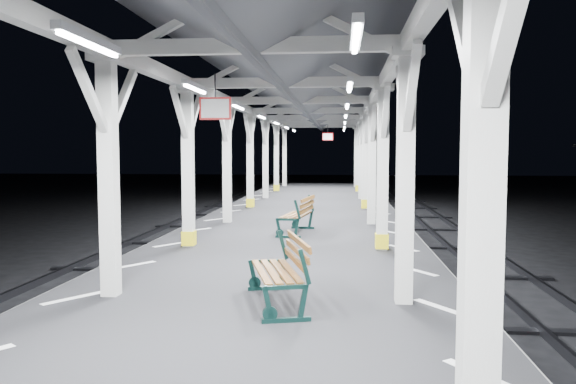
# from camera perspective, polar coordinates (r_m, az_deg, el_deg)

# --- Properties ---
(ground) EXTENTS (120.00, 120.00, 0.00)m
(ground) POSITION_cam_1_polar(r_m,az_deg,el_deg) (9.94, -1.64, -13.40)
(ground) COLOR black
(ground) RESTS_ON ground
(platform) EXTENTS (6.00, 50.00, 1.00)m
(platform) POSITION_cam_1_polar(r_m,az_deg,el_deg) (9.80, -1.65, -10.61)
(platform) COLOR black
(platform) RESTS_ON ground
(hazard_stripes_left) EXTENTS (1.00, 48.00, 0.01)m
(hazard_stripes_left) POSITION_cam_1_polar(r_m,az_deg,el_deg) (10.27, -15.46, -7.18)
(hazard_stripes_left) COLOR silver
(hazard_stripes_left) RESTS_ON platform
(hazard_stripes_right) EXTENTS (1.00, 48.00, 0.01)m
(hazard_stripes_right) POSITION_cam_1_polar(r_m,az_deg,el_deg) (9.70, 13.01, -7.81)
(hazard_stripes_right) COLOR silver
(hazard_stripes_right) RESTS_ON platform
(track_right) EXTENTS (2.20, 60.00, 0.16)m
(track_right) POSITION_cam_1_polar(r_m,az_deg,el_deg) (10.56, 27.10, -12.34)
(track_right) COLOR #2D2D33
(track_right) RESTS_ON ground
(canopy) EXTENTS (5.40, 49.00, 4.65)m
(canopy) POSITION_cam_1_polar(r_m,az_deg,el_deg) (9.58, -1.71, 13.53)
(canopy) COLOR silver
(canopy) RESTS_ON platform
(bench_near) EXTENTS (1.00, 1.72, 0.88)m
(bench_near) POSITION_cam_1_polar(r_m,az_deg,el_deg) (7.38, -0.48, -7.82)
(bench_near) COLOR #0E2C29
(bench_near) RESTS_ON platform
(bench_mid) EXTENTS (0.85, 1.72, 0.89)m
(bench_mid) POSITION_cam_1_polar(r_m,az_deg,el_deg) (13.61, 1.20, -2.23)
(bench_mid) COLOR #0E2C29
(bench_mid) RESTS_ON platform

